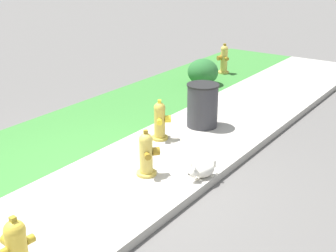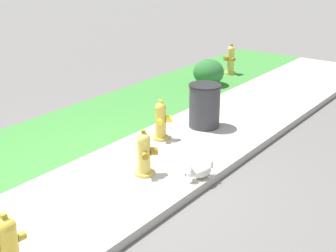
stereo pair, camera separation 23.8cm
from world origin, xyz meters
name	(u,v)px [view 2 (the right image)]	position (x,y,z in m)	size (l,w,h in m)	color
ground_plane	(111,184)	(0.00, 0.00, 0.00)	(120.00, 120.00, 0.00)	#5B5956
sidewalk_pavement	(111,184)	(0.00, 0.00, 0.01)	(18.00, 1.93, 0.01)	#ADA89E
grass_verge	(22,149)	(0.00, 1.98, 0.00)	(18.00, 2.03, 0.01)	#387A33
street_curb	(172,204)	(0.00, -1.04, 0.06)	(18.00, 0.16, 0.12)	#ADA89E
fire_hydrant_across_street	(144,154)	(0.50, -0.18, 0.33)	(0.34, 0.34, 0.69)	gold
fire_hydrant_mid_block	(7,245)	(-1.96, -0.47, 0.32)	(0.39, 0.37, 0.67)	gold
fire_hydrant_far_end	(161,121)	(1.67, 0.44, 0.34)	(0.35, 0.33, 0.70)	gold
fire_hydrant_near_corner	(231,60)	(6.16, 1.69, 0.37)	(0.33, 0.35, 0.77)	gold
small_white_dog	(199,172)	(0.67, -0.99, 0.21)	(0.45, 0.27, 0.38)	silver
trash_bin	(205,106)	(2.60, 0.18, 0.40)	(0.58, 0.58, 0.79)	#333338
shrub_bush_mid_verge	(209,72)	(4.97, 1.59, 0.31)	(0.72, 0.72, 0.61)	#28662D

